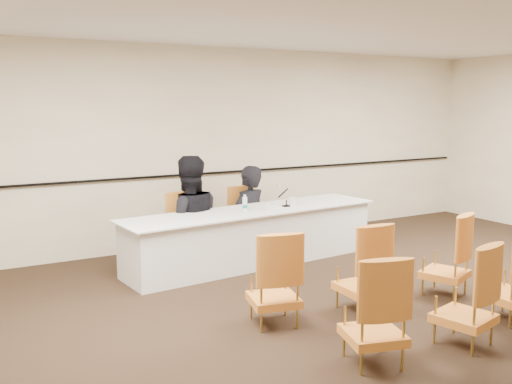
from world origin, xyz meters
TOP-DOWN VIEW (x-y plane):
  - floor at (0.00, 0.00)m, footprint 10.00×10.00m
  - ceiling at (0.00, 0.00)m, footprint 10.00×10.00m
  - wall_back at (0.00, 4.00)m, footprint 10.00×0.04m
  - wall_rail at (0.00, 3.96)m, footprint 9.80×0.04m
  - panel_table at (-0.24, 2.64)m, footprint 3.77×1.18m
  - panelist_main at (0.01, 3.22)m, footprint 0.75×0.62m
  - panelist_main_chair at (0.01, 3.22)m, footprint 0.54×0.54m
  - panelist_second at (-0.98, 3.13)m, footprint 1.07×0.90m
  - panelist_second_chair at (-0.98, 3.13)m, footprint 0.54×0.54m
  - papers at (0.14, 2.67)m, footprint 0.33×0.26m
  - microphone at (0.26, 2.60)m, footprint 0.12×0.22m
  - water_bottle at (-0.38, 2.61)m, footprint 0.08×0.08m
  - drinking_glass at (-0.06, 2.56)m, footprint 0.08×0.08m
  - coffee_cup at (0.34, 2.57)m, footprint 0.09×0.09m
  - aud_chair_front_left at (-1.13, 0.65)m, footprint 0.61×0.61m
  - aud_chair_front_mid at (-0.14, 0.51)m, footprint 0.52×0.52m
  - aud_chair_front_right at (1.00, 0.43)m, footprint 0.65×0.65m
  - aud_chair_back_left at (-0.87, -0.50)m, footprint 0.62×0.62m
  - aud_chair_back_mid at (0.10, -0.61)m, footprint 0.60×0.60m
  - aud_chair_back_right at (0.97, -0.41)m, footprint 0.51×0.51m

SIDE VIEW (x-z plane):
  - floor at x=0.00m, z-range 0.00..0.00m
  - panel_table at x=-0.24m, z-range 0.00..0.74m
  - panelist_main at x=0.01m, z-range -0.50..1.27m
  - panelist_main_chair at x=0.01m, z-range 0.00..0.95m
  - panelist_second_chair at x=-0.98m, z-range 0.00..0.95m
  - aud_chair_front_left at x=-1.13m, z-range 0.00..0.95m
  - aud_chair_front_mid at x=-0.14m, z-range 0.00..0.95m
  - aud_chair_front_right at x=1.00m, z-range 0.00..0.95m
  - aud_chair_back_left at x=-0.87m, z-range 0.00..0.95m
  - aud_chair_back_mid at x=0.10m, z-range 0.00..0.95m
  - aud_chair_back_right at x=0.97m, z-range 0.00..0.95m
  - panelist_second at x=-0.98m, z-range -0.49..1.47m
  - papers at x=0.14m, z-range 0.74..0.75m
  - drinking_glass at x=-0.06m, z-range 0.74..0.84m
  - coffee_cup at x=0.34m, z-range 0.74..0.87m
  - water_bottle at x=-0.38m, z-range 0.74..0.96m
  - microphone at x=0.26m, z-range 0.74..1.04m
  - wall_rail at x=0.00m, z-range 1.09..1.11m
  - wall_back at x=0.00m, z-range 0.00..3.00m
  - ceiling at x=0.00m, z-range 3.00..3.00m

